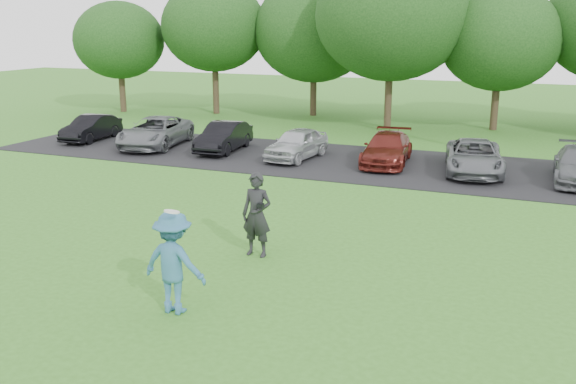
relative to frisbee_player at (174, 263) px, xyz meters
name	(u,v)px	position (x,y,z in m)	size (l,w,h in m)	color
ground	(219,301)	(0.52, 0.71, -0.96)	(100.00, 100.00, 0.00)	#356C1E
parking_lot	(384,165)	(0.52, 13.71, -0.94)	(32.00, 6.50, 0.03)	black
frisbee_player	(174,263)	(0.00, 0.00, 0.00)	(1.24, 0.79, 2.08)	#31688B
camera_bystander	(257,215)	(0.15, 3.25, 0.01)	(0.72, 0.48, 1.94)	black
parked_cars	(373,149)	(0.08, 13.63, -0.35)	(28.30, 4.75, 1.24)	black
tree_row	(468,28)	(2.03, 23.47, 3.95)	(42.39, 9.85, 8.64)	#38281C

